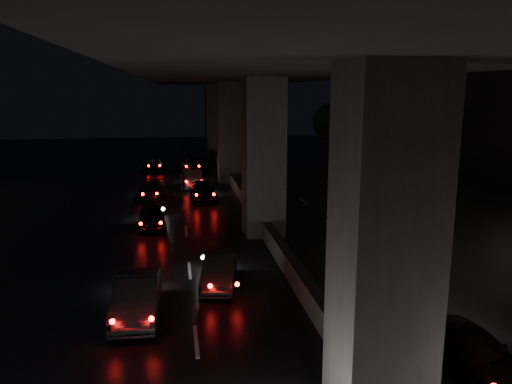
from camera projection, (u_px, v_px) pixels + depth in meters
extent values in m
plane|color=black|center=(284.00, 265.00, 21.36)|extent=(120.00, 120.00, 0.00)
cube|color=#323235|center=(384.00, 248.00, 10.88)|extent=(2.00, 2.00, 8.00)
cube|color=#323235|center=(263.00, 157.00, 25.38)|extent=(2.00, 2.00, 8.00)
cube|color=#323235|center=(231.00, 133.00, 39.88)|extent=(2.00, 2.00, 8.00)
cube|color=#323235|center=(215.00, 121.00, 54.38)|extent=(2.00, 2.00, 8.00)
cube|color=black|center=(264.00, 61.00, 24.42)|extent=(12.00, 80.00, 1.50)
cube|color=#323235|center=(142.00, 32.00, 23.25)|extent=(0.40, 80.00, 1.00)
cube|color=#323235|center=(377.00, 37.00, 25.09)|extent=(0.40, 80.00, 1.00)
cube|color=#323235|center=(263.00, 225.00, 26.10)|extent=(0.45, 70.00, 0.85)
cylinder|color=black|center=(402.00, 178.00, 34.41)|extent=(0.44, 0.44, 2.80)
sphere|color=black|center=(405.00, 137.00, 33.84)|extent=(3.80, 3.80, 3.80)
cylinder|color=black|center=(331.00, 150.00, 49.88)|extent=(0.44, 0.44, 2.80)
sphere|color=black|center=(332.00, 122.00, 49.30)|extent=(3.80, 3.80, 3.80)
cylinder|color=#2D2D33|center=(377.00, 126.00, 39.66)|extent=(0.18, 0.18, 9.00)
cube|color=#2D2D33|center=(366.00, 70.00, 38.60)|extent=(2.40, 0.10, 0.10)
sphere|color=gold|center=(353.00, 72.00, 38.47)|extent=(0.44, 0.44, 0.44)
imported|color=black|center=(469.00, 351.00, 13.24)|extent=(2.41, 4.30, 1.18)
imported|color=black|center=(137.00, 297.00, 16.49)|extent=(1.51, 4.09, 1.34)
imported|color=black|center=(219.00, 271.00, 19.10)|extent=(1.80, 3.60, 1.13)
imported|color=black|center=(152.00, 217.00, 27.11)|extent=(1.66, 3.60, 1.19)
imported|color=black|center=(151.00, 190.00, 34.43)|extent=(2.29, 4.02, 1.10)
imported|color=black|center=(203.00, 190.00, 33.83)|extent=(1.84, 4.00, 1.33)
imported|color=#3E3B36|center=(193.00, 178.00, 38.37)|extent=(1.48, 4.07, 1.34)
imported|color=black|center=(192.00, 164.00, 45.60)|extent=(2.86, 5.09, 1.34)
imported|color=black|center=(155.00, 164.00, 46.22)|extent=(2.06, 4.32, 1.19)
imported|color=slate|center=(249.00, 161.00, 48.63)|extent=(1.79, 3.47, 1.13)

